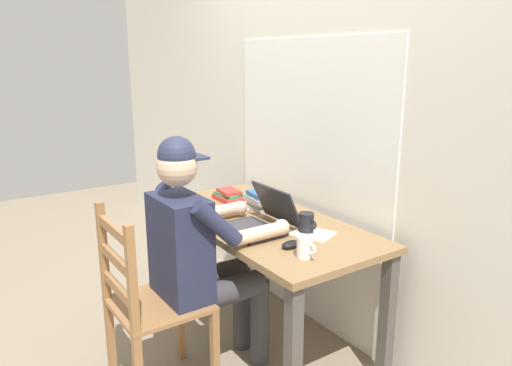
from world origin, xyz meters
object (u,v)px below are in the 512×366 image
(computer_mouse, at_px, (291,244))
(coffee_mug_white, at_px, (305,247))
(seated_person, at_px, (200,248))
(wooden_chair, at_px, (149,306))
(coffee_mug_dark, at_px, (306,223))
(book_stack_main, at_px, (261,200))
(book_stack_side, at_px, (230,196))
(laptop, at_px, (261,219))
(desk, at_px, (261,237))

(computer_mouse, bearing_deg, coffee_mug_white, -7.93)
(seated_person, relative_size, wooden_chair, 1.32)
(wooden_chair, height_order, computer_mouse, wooden_chair)
(coffee_mug_dark, bearing_deg, book_stack_main, 174.94)
(wooden_chair, relative_size, coffee_mug_white, 8.65)
(wooden_chair, distance_m, computer_mouse, 0.73)
(book_stack_side, bearing_deg, computer_mouse, -11.57)
(computer_mouse, xyz_separation_m, coffee_mug_white, (0.12, -0.02, 0.03))
(laptop, xyz_separation_m, coffee_mug_white, (0.41, -0.05, -0.00))
(desk, relative_size, computer_mouse, 14.24)
(computer_mouse, height_order, coffee_mug_dark, coffee_mug_dark)
(laptop, height_order, book_stack_main, laptop)
(coffee_mug_dark, bearing_deg, seated_person, -113.53)
(desk, xyz_separation_m, coffee_mug_dark, (0.29, 0.07, 0.15))
(book_stack_main, bearing_deg, coffee_mug_white, -19.65)
(seated_person, relative_size, book_stack_side, 6.32)
(coffee_mug_dark, relative_size, book_stack_main, 0.55)
(desk, xyz_separation_m, laptop, (0.12, -0.08, 0.15))
(desk, height_order, wooden_chair, wooden_chair)
(wooden_chair, relative_size, computer_mouse, 9.58)
(wooden_chair, distance_m, coffee_mug_dark, 0.86)
(desk, height_order, book_stack_side, book_stack_side)
(seated_person, bearing_deg, computer_mouse, 42.17)
(wooden_chair, xyz_separation_m, computer_mouse, (0.33, 0.58, 0.29))
(coffee_mug_white, bearing_deg, laptop, 172.89)
(desk, distance_m, seated_person, 0.43)
(seated_person, xyz_separation_m, coffee_mug_white, (0.45, 0.28, 0.09))
(desk, xyz_separation_m, computer_mouse, (0.41, -0.12, 0.12))
(wooden_chair, distance_m, coffee_mug_white, 0.79)
(desk, bearing_deg, book_stack_main, 144.89)
(desk, height_order, seated_person, seated_person)
(desk, relative_size, coffee_mug_dark, 12.21)
(seated_person, distance_m, coffee_mug_white, 0.54)
(coffee_mug_white, bearing_deg, book_stack_main, 160.35)
(wooden_chair, relative_size, coffee_mug_dark, 8.21)
(wooden_chair, height_order, book_stack_side, wooden_chair)
(coffee_mug_white, xyz_separation_m, coffee_mug_dark, (-0.24, 0.21, 0.00))
(computer_mouse, distance_m, coffee_mug_dark, 0.23)
(desk, bearing_deg, laptop, -34.34)
(coffee_mug_white, xyz_separation_m, book_stack_side, (-0.95, 0.19, -0.02))
(seated_person, height_order, computer_mouse, seated_person)
(seated_person, distance_m, wooden_chair, 0.36)
(desk, bearing_deg, coffee_mug_white, -14.11)
(wooden_chair, bearing_deg, book_stack_main, 106.64)
(computer_mouse, bearing_deg, desk, 164.11)
(desk, relative_size, seated_person, 1.13)
(desk, distance_m, book_stack_side, 0.44)
(laptop, bearing_deg, wooden_chair, -93.81)
(seated_person, xyz_separation_m, computer_mouse, (0.33, 0.30, 0.06))
(coffee_mug_white, distance_m, coffee_mug_dark, 0.32)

